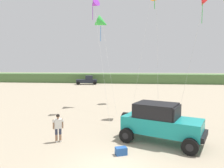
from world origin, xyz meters
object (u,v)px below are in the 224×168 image
Objects in this scene: person_watching at (58,126)px; distant_pickup at (87,80)px; kite_black_sled at (94,4)px; kite_pink_ribbon at (102,23)px; jeep at (161,122)px; cooler_box at (121,151)px.

distant_pickup reaches higher than person_watching.
kite_black_sled is 1.07× the size of kite_pink_ribbon.
jeep is at bearing -63.80° from kite_pink_ribbon.
kite_black_sled is at bearing 85.44° from cooler_box.
kite_black_sled is at bearing 86.71° from person_watching.
cooler_box is 0.05× the size of kite_black_sled.
jeep is 3.11m from cooler_box.
person_watching is 0.16× the size of kite_black_sled.
kite_pink_ribbon is (0.19, 3.08, -1.08)m from kite_black_sled.
distant_pickup reaches higher than cooler_box.
distant_pickup is 26.99m from kite_pink_ribbon.
jeep reaches higher than distant_pickup.
person_watching is at bearing -93.29° from kite_black_sled.
person_watching is 36.61m from distant_pickup.
jeep is at bearing -54.28° from kite_black_sled.
kite_pink_ribbon reaches higher than distant_pickup.
cooler_box is at bearing -76.24° from kite_pink_ribbon.
cooler_box is at bearing -73.90° from distant_pickup.
jeep is at bearing 7.09° from person_watching.
cooler_box is at bearing -136.04° from jeep.
kite_black_sled is (7.47, -27.69, 9.06)m from distant_pickup.
kite_black_sled reaches higher than distant_pickup.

